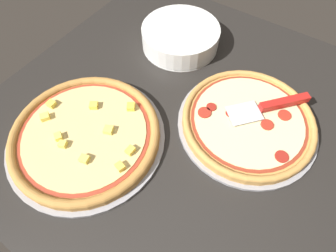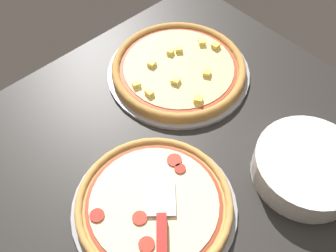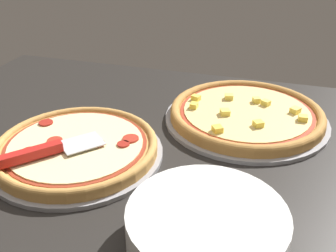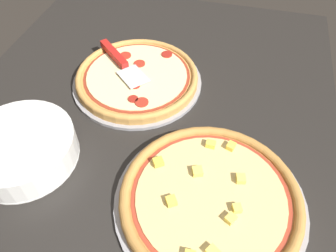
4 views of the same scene
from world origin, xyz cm
name	(u,v)px [view 2 (image 2 of 4)]	position (x,y,z in cm)	size (l,w,h in cm)	color
ground_plane	(166,178)	(0.00, 0.00, -1.80)	(124.40, 105.14, 3.60)	black
pizza_pan_front	(154,208)	(-8.10, -5.01, 0.50)	(38.37, 38.37, 1.00)	#939399
pizza_front	(154,204)	(-8.10, -5.00, 2.47)	(36.07, 36.07, 2.80)	#C68E47
pizza_pan_back	(179,72)	(26.03, 22.78, 0.50)	(42.10, 42.10, 1.00)	#939399
pizza_back	(179,68)	(26.02, 22.77, 2.35)	(39.58, 39.58, 3.37)	#B77F3D
serving_spatula	(162,238)	(-12.68, -12.67, 4.64)	(18.71, 20.29, 2.00)	silver
plate_stack	(307,167)	(25.00, -23.01, 3.50)	(25.97, 25.97, 7.00)	white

